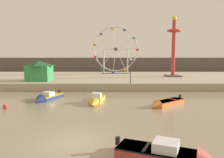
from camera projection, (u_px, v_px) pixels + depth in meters
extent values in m
plane|color=gray|center=(74.00, 142.00, 13.97)|extent=(240.00, 240.00, 0.00)
cube|color=tan|center=(101.00, 79.00, 44.25)|extent=(110.00, 22.63, 1.12)
cube|color=#564C47|center=(105.00, 65.00, 66.32)|extent=(140.00, 3.00, 4.40)
cube|color=navy|center=(52.00, 97.00, 27.62)|extent=(2.47, 3.98, 0.44)
cube|color=gold|center=(52.00, 95.00, 27.60)|extent=(2.47, 3.95, 0.08)
cone|color=navy|center=(39.00, 101.00, 25.39)|extent=(1.54, 1.38, 1.27)
cube|color=black|center=(60.00, 92.00, 29.45)|extent=(0.29, 0.27, 0.44)
cube|color=silver|center=(49.00, 94.00, 27.13)|extent=(1.38, 1.41, 0.50)
cube|color=gold|center=(54.00, 94.00, 28.04)|extent=(1.13, 0.51, 0.06)
cube|color=gold|center=(98.00, 100.00, 25.87)|extent=(1.69, 3.89, 0.48)
cube|color=gold|center=(98.00, 98.00, 25.85)|extent=(1.70, 3.85, 0.08)
cone|color=gold|center=(94.00, 104.00, 23.52)|extent=(1.29, 1.17, 1.17)
cube|color=black|center=(101.00, 94.00, 27.78)|extent=(0.26, 0.23, 0.44)
cube|color=silver|center=(98.00, 96.00, 25.35)|extent=(1.12, 1.24, 0.61)
cube|color=gold|center=(99.00, 96.00, 26.30)|extent=(1.06, 0.29, 0.06)
cube|color=#B24238|center=(157.00, 154.00, 11.71)|extent=(4.32, 3.00, 0.52)
cube|color=black|center=(157.00, 150.00, 11.69)|extent=(4.29, 3.00, 0.08)
cube|color=black|center=(119.00, 141.00, 12.50)|extent=(0.28, 0.30, 0.44)
cube|color=silver|center=(167.00, 146.00, 11.46)|extent=(1.60, 1.61, 0.50)
cube|color=black|center=(147.00, 147.00, 11.88)|extent=(0.66, 1.27, 0.06)
cube|color=orange|center=(170.00, 102.00, 24.15)|extent=(3.72, 3.41, 0.53)
cube|color=#B2231E|center=(170.00, 100.00, 24.12)|extent=(3.71, 3.40, 0.08)
cone|color=orange|center=(155.00, 106.00, 22.57)|extent=(1.53, 1.54, 1.11)
cube|color=black|center=(181.00, 97.00, 25.42)|extent=(0.31, 0.31, 0.44)
cube|color=#B2231E|center=(173.00, 99.00, 24.43)|extent=(0.77, 0.86, 0.06)
torus|color=silver|center=(117.00, 49.00, 49.99)|extent=(9.82, 0.24, 9.82)
cylinder|color=#38383D|center=(117.00, 49.00, 49.99)|extent=(0.70, 0.50, 0.70)
cylinder|color=silver|center=(128.00, 49.00, 49.97)|extent=(4.79, 0.08, 0.20)
cube|color=red|center=(138.00, 50.00, 49.99)|extent=(0.56, 0.48, 0.44)
cylinder|color=silver|center=(126.00, 43.00, 49.84)|extent=(4.01, 0.08, 2.76)
cube|color=#33934C|center=(135.00, 38.00, 49.71)|extent=(0.56, 0.48, 0.44)
cylinder|color=silver|center=(121.00, 39.00, 49.75)|extent=(1.95, 0.08, 4.44)
cube|color=#3356B7|center=(125.00, 30.00, 49.54)|extent=(0.56, 0.48, 0.44)
cylinder|color=silver|center=(115.00, 38.00, 49.74)|extent=(0.88, 0.08, 4.73)
cube|color=yellow|center=(113.00, 29.00, 49.51)|extent=(0.56, 0.48, 0.44)
cylinder|color=silver|center=(109.00, 41.00, 49.81)|extent=(3.28, 0.08, 3.59)
cube|color=purple|center=(102.00, 34.00, 49.65)|extent=(0.56, 0.48, 0.44)
cylinder|color=silver|center=(106.00, 46.00, 49.93)|extent=(4.65, 0.08, 1.31)
cube|color=orange|center=(96.00, 45.00, 49.91)|extent=(0.56, 0.48, 0.44)
cylinder|color=silver|center=(106.00, 52.00, 50.08)|extent=(4.58, 0.08, 1.54)
cube|color=red|center=(96.00, 57.00, 50.20)|extent=(0.56, 0.48, 0.44)
cylinder|color=silver|center=(110.00, 58.00, 50.20)|extent=(3.11, 0.08, 3.75)
cube|color=#33934C|center=(103.00, 67.00, 50.44)|extent=(0.56, 0.48, 0.44)
cylinder|color=silver|center=(115.00, 60.00, 50.25)|extent=(0.64, 0.08, 4.76)
cube|color=#3356B7|center=(114.00, 72.00, 50.54)|extent=(0.56, 0.48, 0.44)
cylinder|color=silver|center=(121.00, 59.00, 50.22)|extent=(2.17, 0.08, 4.34)
cube|color=yellow|center=(126.00, 70.00, 50.48)|extent=(0.56, 0.48, 0.44)
cylinder|color=silver|center=(126.00, 55.00, 50.12)|extent=(4.13, 0.08, 2.55)
cube|color=purple|center=(135.00, 62.00, 50.27)|extent=(0.56, 0.48, 0.44)
cylinder|color=silver|center=(105.00, 61.00, 50.30)|extent=(0.28, 0.28, 5.39)
cylinder|color=silver|center=(129.00, 61.00, 50.27)|extent=(0.28, 0.28, 5.39)
cylinder|color=silver|center=(117.00, 49.00, 49.99)|extent=(5.27, 0.18, 0.18)
cube|color=#4C4C51|center=(117.00, 73.00, 50.57)|extent=(6.07, 1.20, 0.08)
cylinder|color=#BC332D|center=(175.00, 49.00, 43.18)|extent=(0.70, 0.70, 10.66)
torus|color=red|center=(175.00, 31.00, 42.81)|extent=(2.64, 2.64, 0.44)
sphere|color=yellow|center=(176.00, 18.00, 42.57)|extent=(0.90, 0.90, 0.90)
cube|color=#4C4C51|center=(174.00, 76.00, 43.74)|extent=(2.80, 2.80, 0.24)
cube|color=#33934C|center=(40.00, 73.00, 36.73)|extent=(3.90, 3.16, 2.44)
pyramid|color=#1C512A|center=(40.00, 63.00, 36.56)|extent=(4.29, 3.47, 0.80)
cylinder|color=#2D2D33|center=(132.00, 72.00, 33.46)|extent=(0.12, 0.12, 3.37)
sphere|color=#F2EACC|center=(132.00, 59.00, 33.26)|extent=(0.32, 0.32, 0.32)
sphere|color=red|center=(6.00, 106.00, 22.55)|extent=(0.44, 0.44, 0.44)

